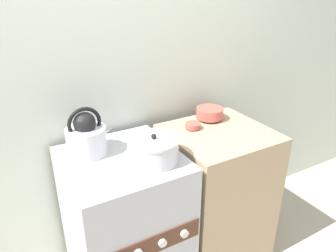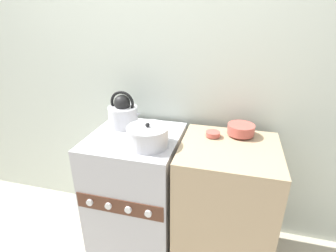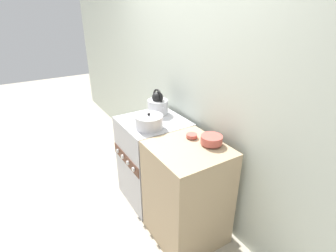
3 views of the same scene
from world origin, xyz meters
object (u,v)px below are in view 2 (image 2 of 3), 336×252
Objects in this scene: kettle at (123,113)px; cooking_pot at (148,136)px; enamel_bowl at (241,129)px; small_ceramic_bowl at (213,134)px; stove at (138,191)px.

kettle reaches higher than cooking_pot.
enamel_bowl is 0.19m from small_ceramic_bowl.
kettle is at bearing 176.71° from small_ceramic_bowl.
stove is 5.19× the size of enamel_bowl.
kettle reaches higher than stove.
kettle is at bearing -177.97° from enamel_bowl.
cooking_pot is at bearing -42.41° from kettle.
enamel_bowl is at bearing 26.47° from cooking_pot.
small_ceramic_bowl is at bearing 28.99° from cooking_pot.
stove is 3.46× the size of kettle.
stove is 0.88m from enamel_bowl.
stove is 9.71× the size of small_ceramic_bowl.
kettle is at bearing 134.44° from stove.
kettle is at bearing 137.59° from cooking_pot.
stove is 0.72m from small_ceramic_bowl.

